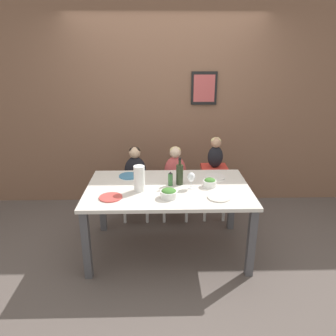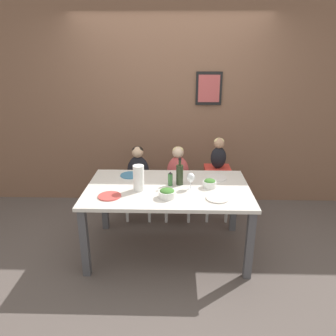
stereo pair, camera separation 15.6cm
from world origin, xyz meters
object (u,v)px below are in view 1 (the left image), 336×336
Objects in this scene: chair_right_highchair at (214,179)px; dinner_plate_back_right at (215,177)px; wine_bottle at (180,174)px; dinner_plate_front_right at (219,197)px; dinner_plate_front_left at (111,197)px; chair_far_left at (136,191)px; person_child_left at (135,168)px; chair_far_center at (175,191)px; wine_glass_near at (191,177)px; paper_towel_roll at (139,179)px; person_baby_right at (216,152)px; person_child_center at (175,167)px; salad_bowl_large at (169,193)px; salad_bowl_small at (210,182)px; dinner_plate_back_left at (129,176)px.

dinner_plate_back_right reaches higher than chair_right_highchair.
dinner_plate_front_right is (0.35, -0.34, -0.11)m from wine_bottle.
dinner_plate_front_left and dinner_plate_front_right have the same top height.
person_child_left reaches higher than chair_far_left.
chair_far_center is 2.60× the size of wine_glass_near.
paper_towel_roll is (-0.40, -0.16, 0.01)m from wine_bottle.
person_child_left is (-0.49, 0.00, 0.31)m from chair_far_center.
person_baby_right reaches higher than dinner_plate_front_right.
paper_towel_roll is at bearing -115.38° from person_child_center.
dinner_plate_back_right is (-0.07, -0.48, 0.21)m from chair_right_highchair.
wine_glass_near reaches higher than salad_bowl_large.
person_child_left is 1.33m from dinner_plate_front_right.
dinner_plate_back_right is (0.42, -0.48, 0.37)m from chair_far_center.
chair_far_center is 1.03m from paper_towel_roll.
person_child_left is 1.00m from dinner_plate_front_left.
person_child_left reaches higher than chair_right_highchair.
person_baby_right is (0.49, 0.00, 0.20)m from person_child_center.
person_child_center is 2.32× the size of dinner_plate_back_right.
chair_far_left is 2.69× the size of salad_bowl_large.
wine_bottle is at bearing -88.66° from chair_far_center.
dinner_plate_back_left is (-0.85, 0.30, -0.04)m from salad_bowl_small.
wine_bottle reaches higher than chair_far_center.
person_child_left is at bearing 179.96° from chair_right_highchair.
dinner_plate_back_left is at bearing -141.03° from person_child_center.
chair_far_center is at bearing 56.41° from dinner_plate_front_left.
dinner_plate_back_left is (-1.02, -0.43, -0.14)m from person_baby_right.
wine_glass_near is at bearing 136.10° from dinner_plate_front_right.
dinner_plate_back_right is at bearing 68.42° from salad_bowl_small.
dinner_plate_front_left is (-1.14, -0.98, -0.14)m from person_baby_right.
dinner_plate_front_left is at bearing -154.40° from wine_bottle.
wine_glass_near is 1.04× the size of salad_bowl_large.
dinner_plate_back_right reaches higher than chair_far_left.
salad_bowl_large is 0.49m from salad_bowl_small.
chair_far_center is at bearing 110.13° from dinner_plate_front_right.
chair_far_left is 0.49m from chair_far_center.
wine_glass_near reaches higher than dinner_plate_back_right.
salad_bowl_large is 0.70m from dinner_plate_back_left.
person_baby_right reaches higher than chair_far_center.
wine_bottle is 0.35m from salad_bowl_large.
dinner_plate_back_right is at bearing -28.02° from chair_far_left.
paper_towel_roll is 0.43m from dinner_plate_back_left.
dinner_plate_back_right is (0.52, 0.50, -0.04)m from salad_bowl_large.
person_baby_right is at bearing 0.02° from person_child_left.
chair_far_left is 0.57m from dinner_plate_back_left.
chair_far_center is 0.71m from person_baby_right.
paper_towel_roll is at bearing -172.86° from salad_bowl_small.
salad_bowl_small is at bearing -103.23° from person_baby_right.
dinner_plate_back_left is (-0.04, -0.43, 0.06)m from person_child_left.
salad_bowl_large is (-0.59, -0.98, 0.25)m from chair_right_highchair.
chair_far_center is 0.90m from salad_bowl_small.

